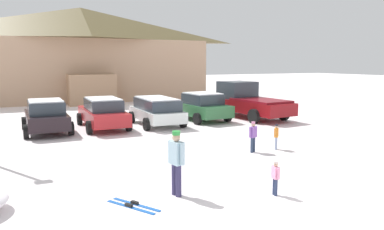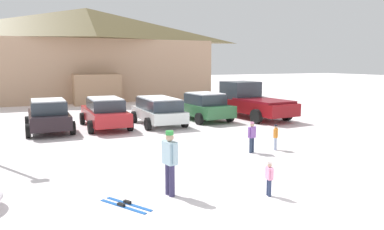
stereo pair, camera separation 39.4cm
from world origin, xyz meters
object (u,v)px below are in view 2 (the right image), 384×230
Objects in this scene: parked_black_sedan at (49,115)px; parked_white_suv at (158,110)px; pair_of_skis at (125,205)px; skier_child_in_orange_jacket at (276,136)px; pickup_truck at (249,101)px; skier_child_in_purple_jacket at (252,135)px; parked_green_coupe at (204,106)px; skier_adult_in_blue_parka at (170,159)px; ski_lodge at (88,54)px; parked_red_sedan at (105,112)px; skier_child_in_pink_snowsuit at (269,177)px.

parked_black_sedan is 5.49m from parked_white_suv.
skier_child_in_orange_jacket is at bearing 24.65° from pair_of_skis.
skier_child_in_purple_jacket is (-4.93, -7.57, -0.34)m from pickup_truck.
parked_white_suv is at bearing 66.05° from pair_of_skis.
pair_of_skis is (-7.56, -10.85, -0.80)m from parked_green_coupe.
parked_black_sedan is 0.99× the size of parked_green_coupe.
ski_lodge is at bearing 84.49° from skier_adult_in_blue_parka.
pair_of_skis is (-10.58, -10.67, -0.98)m from pickup_truck.
skier_adult_in_blue_parka is (-6.35, -10.65, 0.12)m from parked_green_coupe.
parked_green_coupe is at bearing 59.20° from skier_adult_in_blue_parka.
skier_adult_in_blue_parka is (-0.64, -10.61, 0.14)m from parked_red_sedan.
skier_child_in_orange_jacket is (3.28, 4.00, 0.05)m from skier_child_in_pink_snowsuit.
skier_child_in_orange_jacket is at bearing -73.75° from parked_white_suv.
parked_white_suv is at bearing 106.25° from skier_child_in_orange_jacket.
skier_child_in_orange_jacket is (2.13, -7.29, -0.26)m from parked_white_suv.
pickup_truck is 8.51m from skier_child_in_orange_jacket.
parked_red_sedan is 8.73m from pickup_truck.
parked_green_coupe is 12.46m from skier_child_in_pink_snowsuit.
parked_green_coupe is 12.40m from skier_adult_in_blue_parka.
pair_of_skis is at bearing -113.95° from parked_white_suv.
skier_adult_in_blue_parka is 6.25m from skier_child_in_orange_jacket.
ski_lodge is 26.33m from skier_adult_in_blue_parka.
skier_child_in_purple_jacket reaches higher than skier_child_in_orange_jacket.
pickup_truck is at bearing 2.76° from parked_white_suv.
parked_red_sedan is 5.71m from parked_green_coupe.
parked_white_suv is at bearing -177.24° from pickup_truck.
parked_black_sedan is at bearing 101.07° from skier_adult_in_blue_parka.
parked_white_suv is at bearing 98.11° from skier_child_in_purple_jacket.
parked_red_sedan is (-1.87, -15.41, -3.30)m from ski_lodge.
parked_green_coupe is at bearing 83.93° from skier_child_in_orange_jacket.
parked_green_coupe reaches higher than skier_child_in_pink_snowsuit.
pickup_truck is 13.60m from skier_child_in_pink_snowsuit.
parked_white_suv is at bearing 84.18° from skier_child_in_pink_snowsuit.
parked_white_suv is at bearing -4.45° from parked_black_sedan.
pickup_truck reaches higher than skier_adult_in_blue_parka.
skier_child_in_orange_jacket is (-0.83, -7.76, -0.26)m from parked_green_coupe.
parked_white_suv is 11.39m from pair_of_skis.
ski_lodge is 5.17× the size of parked_white_suv.
parked_green_coupe is (8.43, 0.04, 0.01)m from parked_black_sedan.
parked_red_sedan is 4.10× the size of skier_child_in_purple_jacket.
parked_black_sedan is 4.67× the size of skier_child_in_pink_snowsuit.
skier_child_in_pink_snowsuit is at bearing -69.75° from parked_black_sedan.
pickup_truck is (11.44, -0.14, 0.19)m from parked_black_sedan.
skier_child_in_purple_jacket reaches higher than skier_child_in_pink_snowsuit.
skier_child_in_purple_jacket is (3.80, -7.71, -0.14)m from parked_red_sedan.
skier_child_in_pink_snowsuit is (4.32, -11.72, -0.30)m from parked_black_sedan.
parked_red_sedan is 1.14× the size of parked_green_coupe.
ski_lodge is 17.27m from pickup_truck.
skier_child_in_purple_jacket is at bearing -103.87° from parked_green_coupe.
ski_lodge reaches higher than skier_child_in_orange_jacket.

